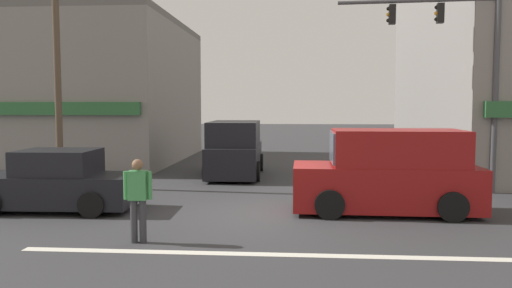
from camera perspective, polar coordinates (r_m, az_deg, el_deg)
name	(u,v)px	position (r m, az deg, el deg)	size (l,w,h in m)	color
ground_plane	(270,213)	(12.73, 1.58, -7.91)	(120.00, 120.00, 0.00)	#333335
lane_marking_stripe	(260,254)	(9.35, 0.51, -12.48)	(9.00, 0.24, 0.01)	silver
building_left_block	(67,92)	(26.69, -20.81, 5.62)	(11.50, 11.08, 6.81)	gray
utility_pole_near_left	(57,64)	(17.74, -21.77, 8.49)	(1.40, 0.22, 7.85)	brown
traffic_light_mast	(463,58)	(16.80, 22.57, 9.06)	(4.88, 0.49, 6.20)	#47474C
van_crossing_leftbound	(389,173)	(13.08, 14.92, -3.26)	(4.63, 2.10, 2.11)	maroon
sedan_approaching_near	(56,183)	(13.97, -21.91, -4.17)	(4.15, 1.97, 1.58)	black
van_parked_curbside	(235,150)	(19.20, -2.42, -0.69)	(2.12, 4.64, 2.11)	black
pedestrian_mid_crossing	(138,195)	(10.17, -13.34, -5.74)	(0.57, 0.23, 1.67)	#333338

